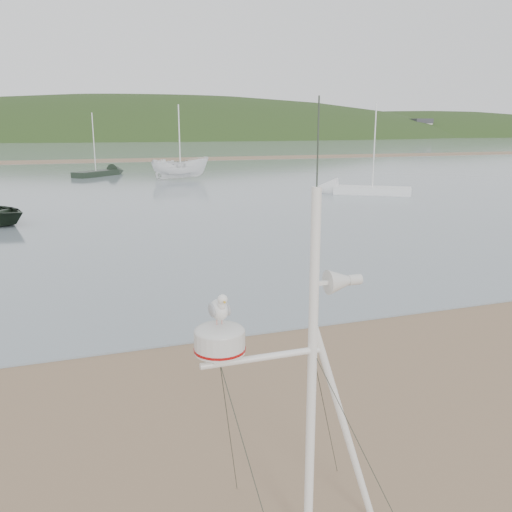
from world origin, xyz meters
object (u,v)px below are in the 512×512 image
object	(u,v)px
sailboat_white_near	(346,190)
sailboat_dark_mid	(108,172)
boat_white	(180,150)
mast_rig	(307,450)

from	to	relation	value
sailboat_white_near	sailboat_dark_mid	bearing A→B (deg)	124.85
sailboat_dark_mid	sailboat_white_near	distance (m)	25.03
boat_white	sailboat_white_near	xyz separation A→B (m)	(8.64, -13.96, -2.22)
sailboat_dark_mid	sailboat_white_near	bearing A→B (deg)	-55.15
mast_rig	boat_white	world-z (taller)	boat_white
mast_rig	sailboat_dark_mid	size ratio (longest dim) A/B	0.77
mast_rig	sailboat_dark_mid	distance (m)	48.93
mast_rig	boat_white	size ratio (longest dim) A/B	0.96
mast_rig	sailboat_dark_mid	world-z (taller)	sailboat_dark_mid
sailboat_dark_mid	sailboat_white_near	size ratio (longest dim) A/B	0.93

